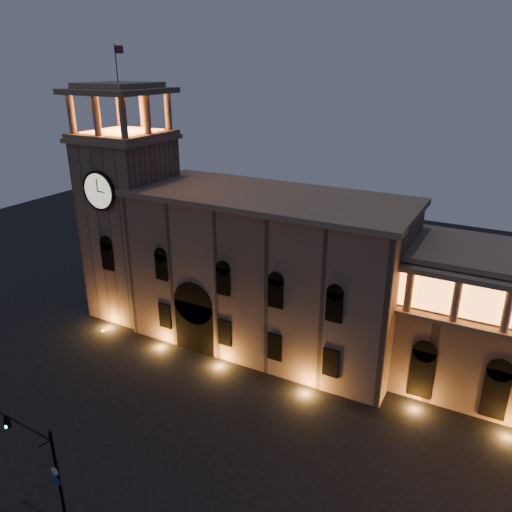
{
  "coord_description": "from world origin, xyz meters",
  "views": [
    {
      "loc": [
        21.19,
        -23.54,
        30.56
      ],
      "look_at": [
        -0.22,
        16.0,
        13.01
      ],
      "focal_mm": 35.0,
      "sensor_mm": 36.0,
      "label": 1
    }
  ],
  "objects": [
    {
      "name": "ground",
      "position": [
        0.0,
        0.0,
        0.0
      ],
      "size": [
        160.0,
        160.0,
        0.0
      ],
      "primitive_type": "plane",
      "color": "black",
      "rests_on": "ground"
    },
    {
      "name": "traffic_light",
      "position": [
        -4.23,
        -6.85,
        4.2
      ],
      "size": [
        5.82,
        0.67,
        7.99
      ],
      "rotation": [
        0.0,
        0.0,
        -0.04
      ],
      "color": "black",
      "rests_on": "ground"
    },
    {
      "name": "government_building",
      "position": [
        -2.08,
        21.93,
        8.77
      ],
      "size": [
        30.8,
        12.8,
        17.6
      ],
      "color": "#7A6050",
      "rests_on": "ground"
    },
    {
      "name": "clock_tower",
      "position": [
        -20.5,
        20.98,
        12.5
      ],
      "size": [
        9.8,
        9.8,
        32.4
      ],
      "color": "#7A6050",
      "rests_on": "ground"
    }
  ]
}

